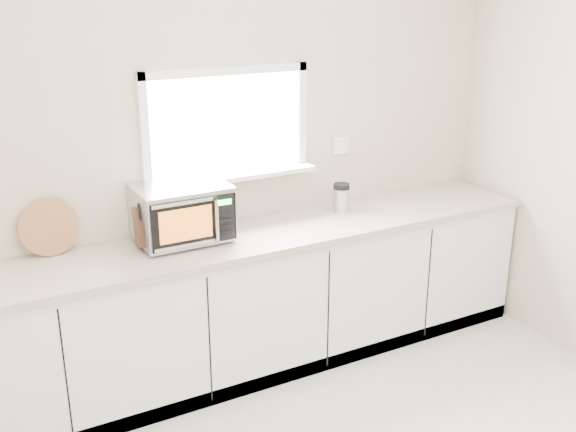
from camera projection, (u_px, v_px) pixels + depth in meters
back_wall at (227, 153)px, 4.22m from camera, size 4.00×0.17×2.70m
cabinets at (250, 304)px, 4.28m from camera, size 3.92×0.60×0.88m
countertop at (249, 237)px, 4.12m from camera, size 3.92×0.64×0.04m
microwave at (182, 212)px, 3.96m from camera, size 0.53×0.44×0.34m
knife_block at (145, 225)px, 3.87m from camera, size 0.13×0.23×0.32m
cutting_board at (49, 227)px, 3.76m from camera, size 0.33×0.08×0.33m
coffee_grinder at (341, 197)px, 4.50m from camera, size 0.12×0.12×0.20m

